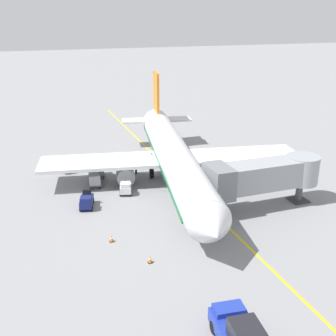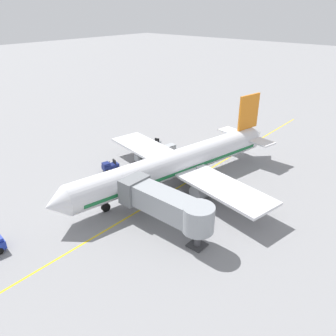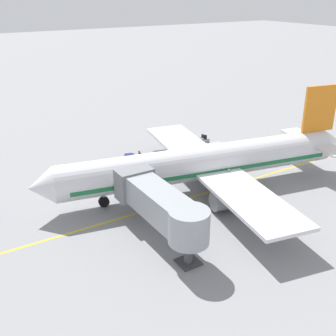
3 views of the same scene
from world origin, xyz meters
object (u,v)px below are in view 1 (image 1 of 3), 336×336
baggage_tug_spare (126,187)px  baggage_cart_third_in_train (94,161)px  safety_cone_nose_left (150,259)px  parked_airliner (173,156)px  baggage_cart_front (95,178)px  safety_cone_nose_right (112,239)px  jet_bridge (264,175)px  baggage_tug_lead (66,166)px  baggage_cart_second_in_train (98,169)px  baggage_tug_trailing (87,201)px  ground_crew_wing_walker (136,167)px  pushback_tractor (240,334)px

baggage_tug_spare → baggage_cart_third_in_train: baggage_tug_spare is taller
safety_cone_nose_left → parked_airliner: bearing=-116.7°
baggage_cart_front → safety_cone_nose_right: bearing=86.0°
baggage_cart_third_in_train → safety_cone_nose_right: size_ratio=5.03×
parked_airliner → jet_bridge: size_ratio=3.09×
baggage_tug_spare → safety_cone_nose_right: size_ratio=4.62×
baggage_tug_spare → jet_bridge: bearing=145.9°
baggage_cart_front → baggage_tug_spare: bearing=133.7°
baggage_tug_lead → safety_cone_nose_left: baggage_tug_lead is taller
baggage_cart_second_in_train → baggage_tug_trailing: bearing=71.2°
parked_airliner → baggage_tug_spare: size_ratio=13.63×
jet_bridge → ground_crew_wing_walker: size_ratio=7.11×
baggage_cart_second_in_train → safety_cone_nose_left: baggage_cart_second_in_train is taller
baggage_tug_spare → baggage_cart_front: baggage_tug_spare is taller
baggage_cart_front → baggage_cart_second_in_train: bearing=-108.7°
jet_bridge → baggage_cart_third_in_train: bearing=-50.6°
baggage_tug_lead → baggage_tug_trailing: bearing=93.4°
baggage_cart_second_in_train → baggage_tug_lead: bearing=-42.7°
baggage_tug_lead → safety_cone_nose_left: (-3.70, 22.61, -0.42)m
baggage_tug_trailing → baggage_cart_front: bearing=-108.9°
jet_bridge → pushback_tractor: bearing=54.3°
baggage_tug_trailing → ground_crew_wing_walker: 10.19m
baggage_tug_trailing → safety_cone_nose_right: bearing=96.9°
baggage_tug_lead → jet_bridge: bearing=135.4°
parked_airliner → baggage_tug_spare: (5.96, 1.21, -2.47)m
baggage_tug_spare → safety_cone_nose_left: baggage_tug_spare is taller
baggage_cart_front → baggage_cart_second_in_train: same height
jet_bridge → baggage_tug_spare: bearing=-34.1°
baggage_cart_third_in_train → baggage_cart_second_in_train: bearing=89.0°
baggage_cart_front → ground_crew_wing_walker: size_ratio=1.76×
baggage_tug_trailing → baggage_cart_second_in_train: (-2.72, -7.99, 0.24)m
baggage_tug_trailing → baggage_cart_third_in_train: bearing=-104.3°
baggage_tug_spare → safety_cone_nose_right: 10.27m
parked_airliner → pushback_tractor: size_ratio=8.04×
baggage_tug_trailing → baggage_cart_front: baggage_tug_trailing is taller
baggage_tug_lead → baggage_cart_front: size_ratio=0.93×
safety_cone_nose_right → baggage_tug_spare: bearing=-111.1°
jet_bridge → baggage_tug_spare: 14.70m
baggage_tug_spare → ground_crew_wing_walker: 5.67m
pushback_tractor → ground_crew_wing_walker: bearing=-93.9°
safety_cone_nose_left → jet_bridge: bearing=-157.4°
baggage_cart_front → ground_crew_wing_walker: (-5.40, -2.08, 0.00)m
baggage_tug_lead → safety_cone_nose_right: bearing=94.8°
parked_airliner → safety_cone_nose_right: (9.65, 10.78, -2.90)m
parked_airliner → baggage_cart_front: parked_airliner is taller
baggage_tug_spare → safety_cone_nose_left: size_ratio=4.62×
parked_airliner → safety_cone_nose_right: 14.76m
jet_bridge → safety_cone_nose_right: jet_bridge is taller
pushback_tractor → baggage_tug_lead: 33.31m
baggage_tug_spare → baggage_tug_lead: bearing=-59.5°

